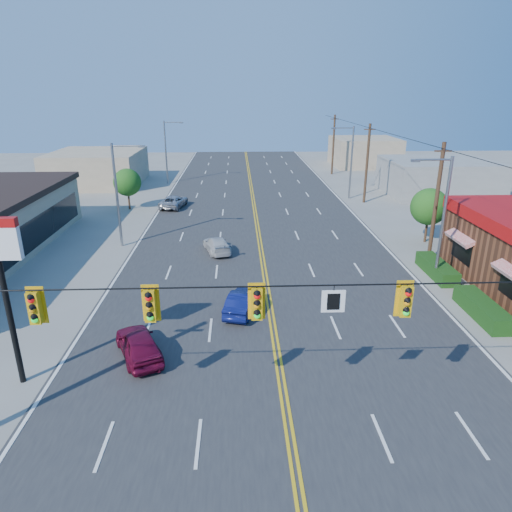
{
  "coord_description": "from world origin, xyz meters",
  "views": [
    {
      "loc": [
        -1.76,
        -12.82,
        11.68
      ],
      "look_at": [
        -0.68,
        13.14,
        2.2
      ],
      "focal_mm": 32.0,
      "sensor_mm": 36.0,
      "label": 1
    }
  ],
  "objects_px": {
    "pizza_hut_sign": "(0,268)",
    "car_silver": "(174,202)",
    "car_white": "(217,245)",
    "car_magenta": "(139,345)",
    "car_blue": "(242,303)",
    "signal_span": "(291,318)"
  },
  "relations": [
    {
      "from": "car_magenta",
      "to": "car_silver",
      "type": "distance_m",
      "value": 28.78
    },
    {
      "from": "car_blue",
      "to": "car_silver",
      "type": "bearing_deg",
      "value": -59.66
    },
    {
      "from": "pizza_hut_sign",
      "to": "car_silver",
      "type": "relative_size",
      "value": 1.52
    },
    {
      "from": "pizza_hut_sign",
      "to": "car_blue",
      "type": "height_order",
      "value": "pizza_hut_sign"
    },
    {
      "from": "signal_span",
      "to": "car_magenta",
      "type": "bearing_deg",
      "value": 138.07
    },
    {
      "from": "car_magenta",
      "to": "car_white",
      "type": "xyz_separation_m",
      "value": [
        3.01,
        14.48,
        -0.1
      ]
    },
    {
      "from": "car_blue",
      "to": "car_white",
      "type": "xyz_separation_m",
      "value": [
        -1.79,
        10.11,
        -0.05
      ]
    },
    {
      "from": "car_blue",
      "to": "car_silver",
      "type": "relative_size",
      "value": 0.83
    },
    {
      "from": "car_white",
      "to": "car_silver",
      "type": "xyz_separation_m",
      "value": [
        -5.07,
        14.23,
        0.06
      ]
    },
    {
      "from": "pizza_hut_sign",
      "to": "car_blue",
      "type": "bearing_deg",
      "value": 32.45
    },
    {
      "from": "signal_span",
      "to": "car_silver",
      "type": "relative_size",
      "value": 5.39
    },
    {
      "from": "pizza_hut_sign",
      "to": "car_white",
      "type": "bearing_deg",
      "value": 64.64
    },
    {
      "from": "pizza_hut_sign",
      "to": "car_blue",
      "type": "distance_m",
      "value": 12.06
    },
    {
      "from": "car_white",
      "to": "car_magenta",
      "type": "bearing_deg",
      "value": 62.92
    },
    {
      "from": "car_magenta",
      "to": "car_silver",
      "type": "relative_size",
      "value": 0.87
    },
    {
      "from": "car_silver",
      "to": "car_magenta",
      "type": "bearing_deg",
      "value": 105.19
    },
    {
      "from": "pizza_hut_sign",
      "to": "car_silver",
      "type": "xyz_separation_m",
      "value": [
        2.56,
        30.33,
        -4.55
      ]
    },
    {
      "from": "car_silver",
      "to": "signal_span",
      "type": "bearing_deg",
      "value": 114.7
    },
    {
      "from": "signal_span",
      "to": "car_silver",
      "type": "height_order",
      "value": "signal_span"
    },
    {
      "from": "pizza_hut_sign",
      "to": "car_white",
      "type": "relative_size",
      "value": 1.75
    },
    {
      "from": "pizza_hut_sign",
      "to": "car_white",
      "type": "height_order",
      "value": "pizza_hut_sign"
    },
    {
      "from": "car_magenta",
      "to": "car_silver",
      "type": "xyz_separation_m",
      "value": [
        -2.06,
        28.71,
        -0.04
      ]
    }
  ]
}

